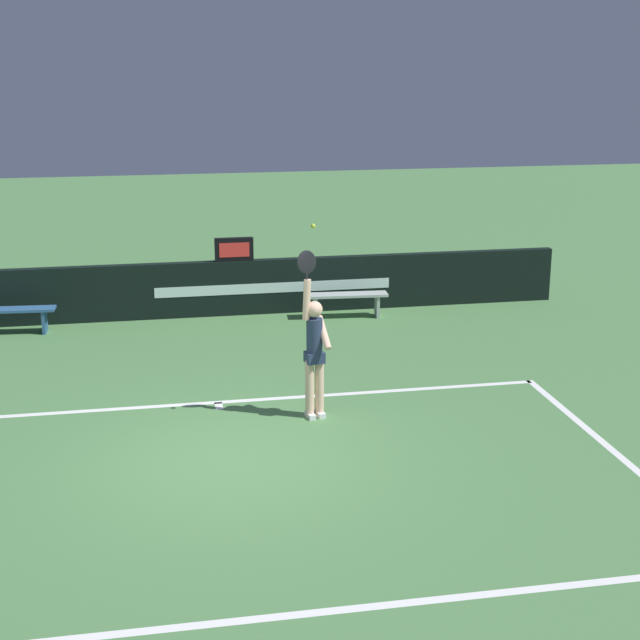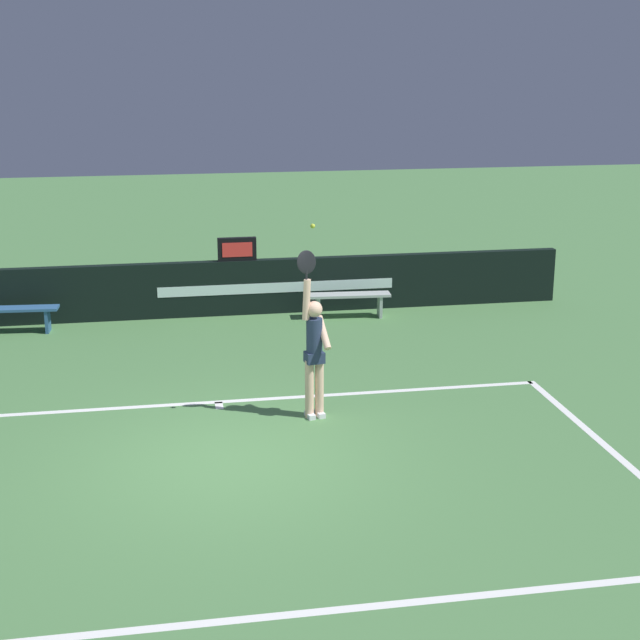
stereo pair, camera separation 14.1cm
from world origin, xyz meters
name	(u,v)px [view 1 (the left image)]	position (x,y,z in m)	size (l,w,h in m)	color
ground_plane	(231,460)	(0.00, 0.00, 0.00)	(60.00, 60.00, 0.00)	#4D7F47
court_lines	(237,484)	(0.00, -0.73, 0.00)	(10.22, 5.90, 0.00)	white
back_wall	(197,289)	(0.00, 7.07, 0.56)	(14.99, 0.20, 1.11)	black
speed_display	(234,249)	(0.77, 7.07, 1.35)	(0.77, 0.14, 0.46)	black
tennis_player	(314,349)	(1.34, 1.30, 1.04)	(0.49, 0.45, 2.51)	beige
tennis_ball	(313,226)	(1.29, 1.08, 2.86)	(0.07, 0.07, 0.07)	#CEE236
courtside_bench_near	(7,314)	(-3.59, 6.50, 0.38)	(1.80, 0.49, 0.49)	#305B8B
courtside_bench_far	(346,299)	(2.92, 6.43, 0.38)	(1.67, 0.47, 0.49)	#B0BAB4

